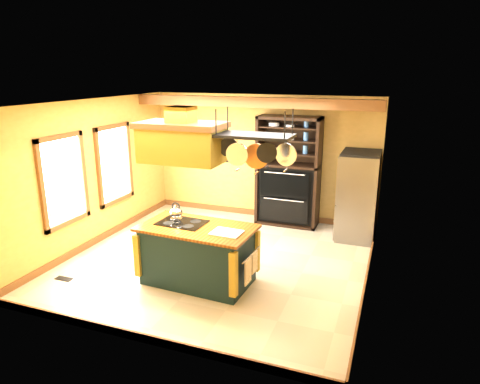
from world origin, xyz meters
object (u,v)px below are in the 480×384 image
Objects in this scene: kitchen_island at (198,254)px; refrigerator at (357,198)px; range_hood at (182,140)px; hutch at (288,183)px; pot_rack at (255,143)px.

refrigerator is at bearing 55.59° from kitchen_island.
range_hood is 3.48m from hutch.
pot_rack is at bearing -113.48° from refrigerator.
hutch is (0.64, 3.10, 0.42)m from kitchen_island.
kitchen_island is at bearing -127.33° from refrigerator.
refrigerator is (2.10, 2.75, 0.35)m from kitchen_island.
pot_rack is 0.67× the size of refrigerator.
refrigerator is at bearing -13.52° from hutch.
range_hood is at bearing -179.38° from pot_rack.
kitchen_island is 1.99m from pot_rack.
refrigerator is at bearing 66.52° from pot_rack.
range_hood is 0.55× the size of hutch.
pot_rack is at bearing 0.62° from range_hood.
pot_rack reaches higher than kitchen_island.
range_hood reaches higher than refrigerator.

